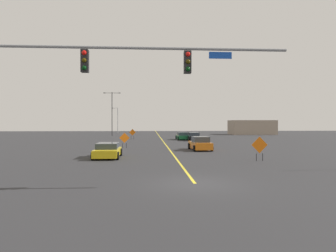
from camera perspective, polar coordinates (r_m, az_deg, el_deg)
ground at (r=14.66m, az=5.16°, el=-10.84°), size 187.81×187.81×0.00m
road_centre_stripe at (r=66.47m, az=-1.68°, el=-1.92°), size 0.16×104.34×0.01m
traffic_signal_assembly at (r=14.66m, az=-14.87°, el=9.76°), size 14.53×0.44×6.81m
street_lamp_mid_left at (r=86.74m, az=-9.61°, el=1.33°), size 1.81×0.24×7.30m
street_lamp_far_left at (r=68.55m, az=-10.58°, el=2.90°), size 3.78×0.24×9.78m
construction_sign_median_near at (r=35.26m, az=-8.27°, el=-2.37°), size 1.17×0.33×1.77m
construction_sign_right_shoulder at (r=24.04m, az=16.98°, el=-3.63°), size 1.27×0.10×1.86m
construction_sign_right_lane at (r=53.25m, az=-6.77°, el=-1.30°), size 1.17×0.10×1.84m
car_yellow_distant at (r=25.70m, az=-11.38°, el=-4.58°), size 2.19×4.32×1.22m
car_black_far at (r=49.61m, az=4.84°, el=-2.03°), size 1.99×4.50×1.36m
car_orange_mid at (r=32.32m, az=6.12°, el=-3.40°), size 2.19×4.38×1.45m
car_green_passing at (r=52.40m, az=2.69°, el=-1.92°), size 2.02×4.48×1.31m
roadside_building_east at (r=78.64m, az=15.61°, el=-0.25°), size 10.77×6.39×3.58m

